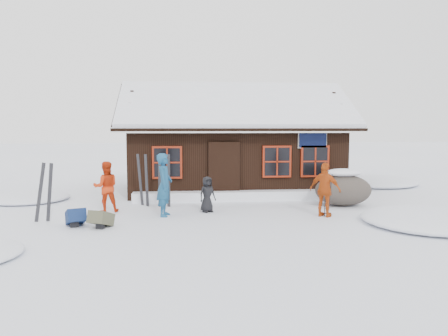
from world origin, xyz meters
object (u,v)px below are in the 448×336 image
at_px(skier_crouched, 207,194).
at_px(boulder, 343,189).
at_px(backpack_blue, 76,220).
at_px(backpack_olive, 101,221).
at_px(ski_poles, 328,196).
at_px(ski_pair_left, 45,193).
at_px(skier_orange_right, 325,190).
at_px(skier_orange_left, 106,187).
at_px(skier_teal, 164,185).

xyz_separation_m(skier_crouched, boulder, (4.53, 0.69, 0.01)).
height_order(boulder, backpack_blue, boulder).
bearing_deg(backpack_blue, backpack_olive, -41.78).
relative_size(ski_poles, backpack_olive, 2.14).
bearing_deg(ski_pair_left, boulder, 21.98).
distance_m(skier_orange_right, boulder, 2.10).
distance_m(skier_orange_left, skier_crouched, 3.09).
xyz_separation_m(ski_pair_left, backpack_blue, (0.95, -0.62, -0.62)).
height_order(skier_crouched, backpack_olive, skier_crouched).
bearing_deg(backpack_olive, ski_poles, 30.55).
xyz_separation_m(skier_orange_right, backpack_blue, (-6.88, -0.50, -0.62)).
height_order(skier_teal, boulder, skier_teal).
bearing_deg(ski_poles, boulder, 56.10).
distance_m(skier_orange_right, backpack_olive, 6.26).
distance_m(skier_orange_right, skier_crouched, 3.49).
distance_m(boulder, ski_pair_left, 9.16).
distance_m(skier_orange_right, ski_poles, 0.24).
distance_m(skier_orange_left, backpack_olive, 2.20).
height_order(skier_orange_left, backpack_olive, skier_orange_left).
bearing_deg(backpack_olive, skier_orange_left, 118.56).
xyz_separation_m(boulder, backpack_olive, (-7.38, -2.46, -0.39)).
bearing_deg(skier_orange_left, backpack_blue, 62.84).
bearing_deg(skier_orange_right, ski_pair_left, 39.91).
relative_size(skier_teal, skier_crouched, 1.68).
height_order(skier_orange_left, ski_poles, skier_orange_left).
distance_m(skier_teal, backpack_blue, 2.62).
bearing_deg(skier_crouched, backpack_olive, -175.66).
xyz_separation_m(skier_teal, backpack_olive, (-1.58, -1.32, -0.75)).
xyz_separation_m(boulder, ski_poles, (-1.08, -1.61, 0.04)).
bearing_deg(ski_pair_left, skier_orange_right, 11.12).
height_order(boulder, ski_pair_left, ski_pair_left).
xyz_separation_m(boulder, backpack_blue, (-8.07, -2.21, -0.38)).
bearing_deg(skier_crouched, skier_orange_right, -44.43).
height_order(skier_orange_right, backpack_olive, skier_orange_right).
bearing_deg(skier_crouched, skier_teal, 171.92).
xyz_separation_m(skier_crouched, backpack_olive, (-2.85, -1.77, -0.39)).
height_order(skier_orange_right, ski_poles, skier_orange_right).
relative_size(boulder, backpack_olive, 3.14).
distance_m(boulder, backpack_olive, 7.79).
distance_m(skier_orange_right, ski_pair_left, 7.83).
bearing_deg(ski_poles, backpack_blue, -175.09).
xyz_separation_m(skier_orange_right, boulder, (1.19, 1.71, -0.23)).
bearing_deg(skier_orange_right, backpack_olive, 47.79).
xyz_separation_m(skier_teal, backpack_blue, (-2.27, -1.07, -0.75)).
bearing_deg(backpack_blue, ski_poles, -16.37).
height_order(skier_crouched, ski_poles, ski_poles).
bearing_deg(skier_teal, backpack_blue, 122.56).
height_order(skier_crouched, boulder, same).
bearing_deg(skier_orange_left, boulder, 170.06).
bearing_deg(ski_poles, skier_orange_right, -138.29).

